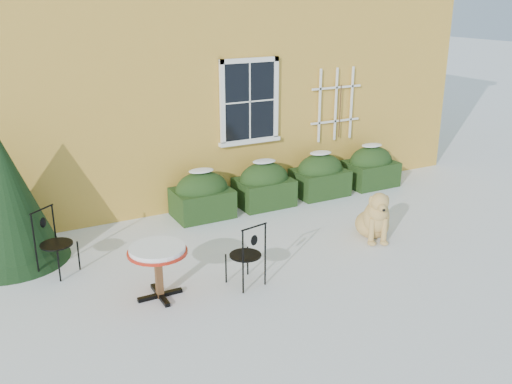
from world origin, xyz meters
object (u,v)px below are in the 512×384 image
evergreen_shrub (5,209)px  patio_chair_near (247,254)px  bistro_table (158,255)px  dog (375,219)px  patio_chair_far (54,242)px

evergreen_shrub → patio_chair_near: evergreen_shrub is taller
evergreen_shrub → bistro_table: evergreen_shrub is taller
patio_chair_near → bistro_table: bearing=-22.7°
bistro_table → dog: dog is taller
bistro_table → patio_chair_far: size_ratio=0.82×
evergreen_shrub → patio_chair_near: (2.86, -2.42, -0.38)m
evergreen_shrub → bistro_table: bearing=-52.9°
evergreen_shrub → bistro_table: size_ratio=2.63×
patio_chair_far → dog: (4.93, -1.24, -0.13)m
patio_chair_near → dog: size_ratio=0.98×
patio_chair_near → patio_chair_far: 2.85m
evergreen_shrub → dog: size_ratio=2.18×
bistro_table → dog: bearing=2.7°
patio_chair_far → dog: bearing=-51.4°
patio_chair_near → patio_chair_far: patio_chair_far is taller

